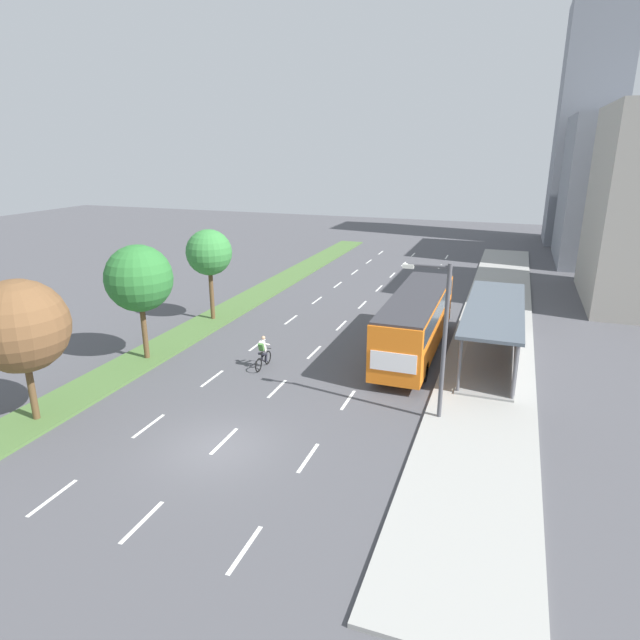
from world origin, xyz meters
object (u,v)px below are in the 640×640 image
(median_tree_third, at_px, (209,253))
(bus_shelter, at_px, (499,327))
(median_tree_nearest, at_px, (20,326))
(median_tree_second, at_px, (139,279))
(cyclist, at_px, (263,353))
(streetlight, at_px, (441,331))
(bus, at_px, (416,318))

(median_tree_third, bearing_deg, bus_shelter, -3.50)
(median_tree_nearest, xyz_separation_m, median_tree_second, (0.08, 7.24, 0.31))
(median_tree_nearest, bearing_deg, median_tree_third, 90.55)
(cyclist, xyz_separation_m, streetlight, (9.13, -2.53, 3.10))
(median_tree_second, relative_size, median_tree_third, 1.04)
(median_tree_nearest, bearing_deg, bus, 44.05)
(bus, xyz_separation_m, median_tree_nearest, (-13.41, -12.97, 2.08))
(bus, bearing_deg, streetlight, -73.21)
(bus, bearing_deg, median_tree_second, -156.73)
(bus, relative_size, cyclist, 6.20)
(bus_shelter, xyz_separation_m, streetlight, (-2.11, -7.61, 2.02))
(bus_shelter, height_order, median_tree_nearest, median_tree_nearest)
(median_tree_nearest, height_order, median_tree_second, median_tree_second)
(bus_shelter, distance_m, cyclist, 12.38)
(cyclist, bearing_deg, median_tree_third, 136.88)
(median_tree_nearest, relative_size, median_tree_third, 1.01)
(cyclist, bearing_deg, median_tree_second, -170.46)
(streetlight, bearing_deg, median_tree_third, 151.04)
(bus_shelter, bearing_deg, bus, -174.40)
(bus, bearing_deg, bus_shelter, 5.60)
(bus, xyz_separation_m, median_tree_second, (-13.32, -5.73, 2.39))
(bus_shelter, xyz_separation_m, median_tree_third, (-17.82, 1.09, 2.62))
(bus_shelter, xyz_separation_m, bus, (-4.28, -0.42, 0.20))
(bus_shelter, bearing_deg, median_tree_nearest, -142.87)
(median_tree_second, bearing_deg, bus_shelter, 19.25)
(median_tree_third, bearing_deg, streetlight, -28.96)
(bus_shelter, relative_size, median_tree_third, 1.87)
(streetlight, bearing_deg, bus_shelter, 74.50)
(median_tree_nearest, bearing_deg, cyclist, 52.18)
(median_tree_third, bearing_deg, cyclist, -43.12)
(bus_shelter, distance_m, median_tree_third, 18.05)
(bus_shelter, distance_m, median_tree_nearest, 22.30)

